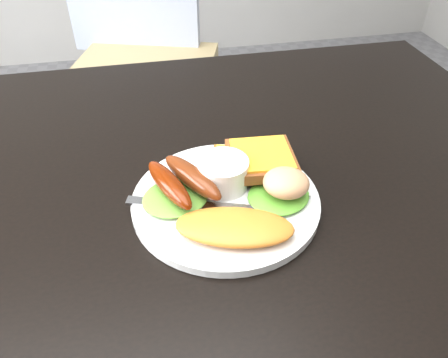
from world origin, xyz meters
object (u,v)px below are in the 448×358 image
at_px(dining_table, 132,211).
at_px(dining_chair, 142,74).
at_px(plate, 226,201).
at_px(person, 13,41).

distance_m(dining_table, dining_chair, 1.03).
distance_m(dining_table, plate, 0.12).
bearing_deg(person, dining_table, 113.30).
height_order(person, plate, person).
relative_size(dining_table, dining_chair, 2.57).
height_order(dining_table, plate, plate).
relative_size(dining_table, plate, 5.30).
distance_m(dining_chair, person, 0.68).
bearing_deg(dining_chair, dining_table, -74.08).
height_order(dining_chair, person, person).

